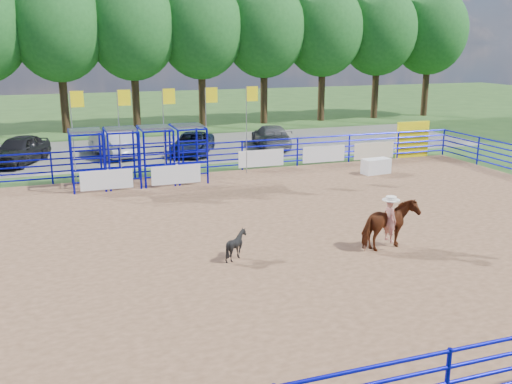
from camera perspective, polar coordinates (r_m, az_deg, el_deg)
ground at (r=18.61m, az=-0.68°, el=-4.76°), size 120.00×120.00×0.00m
arena_dirt at (r=18.61m, az=-0.68°, el=-4.73°), size 30.00×20.00×0.02m
gravel_strip at (r=34.66m, az=-9.72°, el=4.18°), size 40.00×10.00×0.01m
announcer_table at (r=28.37m, az=11.91°, el=2.55°), size 1.45×0.81×0.74m
horse_and_rider at (r=17.92m, az=13.22°, el=-3.00°), size 1.95×1.16×2.35m
calf at (r=16.81m, az=-1.98°, el=-5.31°), size 0.83×0.75×0.86m
car_a at (r=32.48m, az=-22.58°, el=3.92°), size 3.46×4.74×1.50m
car_b at (r=33.06m, az=-14.06°, el=4.80°), size 2.58×4.86×1.52m
car_c at (r=32.95m, az=-6.35°, el=4.86°), size 3.60×4.88×1.23m
car_d at (r=34.95m, az=1.52°, el=5.61°), size 2.70×4.94×1.36m
perimeter_fence at (r=18.38m, az=-0.68°, el=-2.56°), size 30.10×20.10×1.50m
chute_assembly at (r=26.21m, az=-10.87°, el=3.56°), size 19.32×2.41×4.20m
treeline at (r=43.02m, az=-12.31°, el=16.14°), size 56.40×6.40×11.24m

